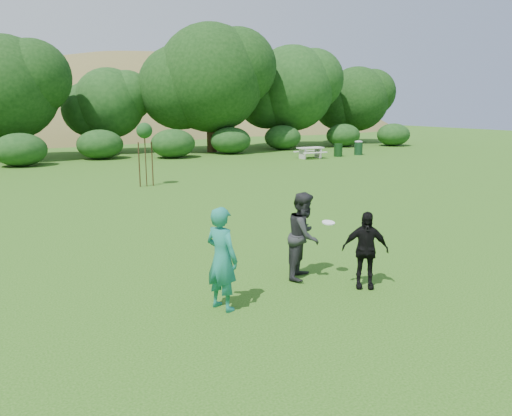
% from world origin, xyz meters
% --- Properties ---
extents(ground, '(120.00, 120.00, 0.00)m').
position_xyz_m(ground, '(0.00, 0.00, 0.00)').
color(ground, '#19470C').
rests_on(ground, ground).
extents(player_teal, '(0.67, 0.81, 1.89)m').
position_xyz_m(player_teal, '(-2.33, 0.07, 0.95)').
color(player_teal, '#1A7565').
rests_on(player_teal, ground).
extents(player_grey, '(1.14, 1.12, 1.85)m').
position_xyz_m(player_grey, '(-0.09, 0.75, 0.93)').
color(player_grey, '#262628').
rests_on(player_grey, ground).
extents(player_black, '(0.98, 0.84, 1.57)m').
position_xyz_m(player_black, '(0.64, -0.34, 0.79)').
color(player_black, black).
rests_on(player_black, ground).
extents(trash_can_near, '(0.60, 0.60, 0.90)m').
position_xyz_m(trash_can_near, '(16.36, 20.42, 0.45)').
color(trash_can_near, '#123314').
rests_on(trash_can_near, ground).
extents(frisbee, '(0.27, 0.27, 0.06)m').
position_xyz_m(frisbee, '(0.30, 0.44, 1.23)').
color(frisbee, white).
rests_on(frisbee, ground).
extents(sapling, '(0.70, 0.70, 2.85)m').
position_xyz_m(sapling, '(0.59, 14.23, 2.42)').
color(sapling, '#372715').
rests_on(sapling, ground).
extents(picnic_table, '(1.80, 1.48, 0.76)m').
position_xyz_m(picnic_table, '(13.90, 20.33, 0.52)').
color(picnic_table, beige).
rests_on(picnic_table, ground).
extents(trash_can_lidded, '(0.60, 0.60, 1.05)m').
position_xyz_m(trash_can_lidded, '(18.41, 20.65, 0.54)').
color(trash_can_lidded, '#14371D').
rests_on(trash_can_lidded, ground).
extents(hillside, '(150.00, 72.00, 52.00)m').
position_xyz_m(hillside, '(-0.56, 68.45, -11.97)').
color(hillside, olive).
rests_on(hillside, ground).
extents(tree_row, '(53.92, 10.38, 9.62)m').
position_xyz_m(tree_row, '(3.23, 28.68, 4.87)').
color(tree_row, '#3A2616').
rests_on(tree_row, ground).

